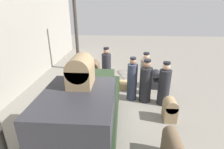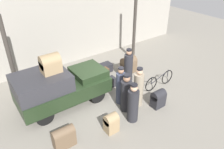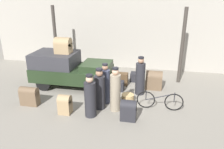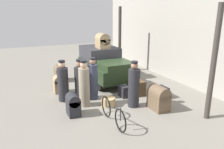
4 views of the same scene
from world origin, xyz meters
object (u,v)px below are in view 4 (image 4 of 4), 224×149
(suitcase_tan_flat, at_px, (59,73))
(suitcase_small_leather, at_px, (160,92))
(suitcase_black_upright, at_px, (124,91))
(trunk_barrel_dark, at_px, (159,97))
(trunk_umber_medium, at_px, (73,104))
(trunk_wicker_pale, at_px, (58,84))
(porter_with_bicycle, at_px, (80,82))
(conductor_in_dark_uniform, at_px, (84,85))
(bicycle, at_px, (113,113))
(trunk_on_truck_roof, at_px, (103,41))
(wicker_basket, at_px, (108,102))
(truck, at_px, (104,63))
(porter_carrying_trunk, at_px, (63,83))
(porter_lifting_near_truck, at_px, (134,86))
(trunk_large_brown, at_px, (138,87))
(porter_standing_middle, at_px, (93,80))

(suitcase_tan_flat, bearing_deg, suitcase_small_leather, 40.24)
(suitcase_black_upright, bearing_deg, trunk_barrel_dark, 19.79)
(trunk_umber_medium, bearing_deg, suitcase_tan_flat, 175.58)
(trunk_barrel_dark, relative_size, trunk_wicker_pale, 1.17)
(suitcase_small_leather, relative_size, suitcase_tan_flat, 0.73)
(porter_with_bicycle, bearing_deg, conductor_in_dark_uniform, -2.76)
(bicycle, xyz_separation_m, trunk_umber_medium, (-1.09, -0.97, 0.03))
(trunk_barrel_dark, xyz_separation_m, suitcase_tan_flat, (-4.85, -2.59, -0.04))
(trunk_barrel_dark, xyz_separation_m, trunk_on_truck_roof, (-4.20, -0.44, 1.53))
(wicker_basket, bearing_deg, bicycle, -17.60)
(porter_with_bicycle, height_order, suitcase_tan_flat, porter_with_bicycle)
(truck, xyz_separation_m, porter_with_bicycle, (1.99, -1.85, -0.15))
(wicker_basket, xyz_separation_m, porter_carrying_trunk, (-1.19, -1.40, 0.58))
(porter_lifting_near_truck, relative_size, suitcase_tan_flat, 2.22)
(wicker_basket, relative_size, trunk_umber_medium, 0.68)
(wicker_basket, xyz_separation_m, suitcase_tan_flat, (-3.83, -1.07, 0.26))
(porter_with_bicycle, bearing_deg, suitcase_black_upright, 75.02)
(bicycle, height_order, trunk_large_brown, bicycle)
(suitcase_small_leather, height_order, trunk_large_brown, trunk_large_brown)
(porter_lifting_near_truck, height_order, trunk_on_truck_roof, trunk_on_truck_roof)
(suitcase_small_leather, distance_m, trunk_large_brown, 0.94)
(porter_lifting_near_truck, distance_m, suitcase_tan_flat, 4.67)
(porter_carrying_trunk, xyz_separation_m, trunk_on_truck_roof, (-1.99, 2.49, 1.25))
(bicycle, relative_size, trunk_umber_medium, 2.33)
(conductor_in_dark_uniform, relative_size, suitcase_tan_flat, 2.24)
(suitcase_black_upright, relative_size, trunk_umber_medium, 0.61)
(porter_with_bicycle, relative_size, trunk_barrel_dark, 1.87)
(conductor_in_dark_uniform, height_order, trunk_barrel_dark, conductor_in_dark_uniform)
(porter_standing_middle, distance_m, trunk_on_truck_roof, 2.92)
(trunk_large_brown, relative_size, trunk_on_truck_roof, 0.93)
(porter_carrying_trunk, height_order, trunk_wicker_pale, porter_carrying_trunk)
(trunk_barrel_dark, distance_m, trunk_large_brown, 1.60)
(bicycle, distance_m, conductor_in_dark_uniform, 1.77)
(porter_standing_middle, distance_m, trunk_large_brown, 1.99)
(trunk_barrel_dark, bearing_deg, wicker_basket, -123.85)
(porter_standing_middle, xyz_separation_m, suitcase_black_upright, (0.35, 1.23, -0.54))
(wicker_basket, xyz_separation_m, porter_lifting_near_truck, (0.42, 0.83, 0.63))
(porter_standing_middle, relative_size, suitcase_small_leather, 2.99)
(suitcase_black_upright, height_order, trunk_large_brown, trunk_large_brown)
(suitcase_tan_flat, bearing_deg, trunk_large_brown, 39.64)
(conductor_in_dark_uniform, bearing_deg, trunk_large_brown, 94.15)
(wicker_basket, height_order, conductor_in_dark_uniform, conductor_in_dark_uniform)
(porter_carrying_trunk, bearing_deg, porter_standing_middle, 75.43)
(conductor_in_dark_uniform, bearing_deg, trunk_on_truck_roof, 146.09)
(bicycle, height_order, suitcase_tan_flat, suitcase_tan_flat)
(porter_lifting_near_truck, distance_m, trunk_large_brown, 1.36)
(trunk_barrel_dark, relative_size, trunk_umber_medium, 1.16)
(suitcase_black_upright, distance_m, trunk_large_brown, 0.68)
(bicycle, height_order, trunk_wicker_pale, bicycle)
(trunk_barrel_dark, bearing_deg, porter_carrying_trunk, -127.11)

